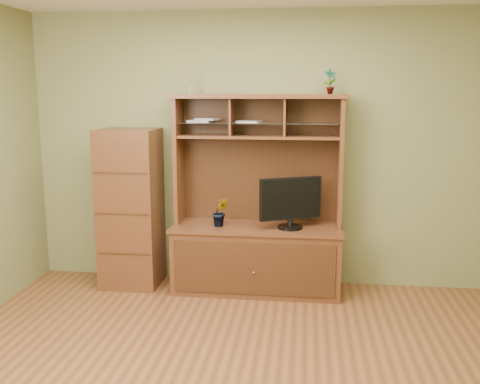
# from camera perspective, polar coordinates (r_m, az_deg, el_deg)

# --- Properties ---
(room) EXTENTS (4.54, 4.04, 2.74)m
(room) POSITION_cam_1_polar(r_m,az_deg,el_deg) (3.37, -1.68, 0.83)
(room) COLOR brown
(room) RESTS_ON ground
(media_hutch) EXTENTS (1.66, 0.61, 1.90)m
(media_hutch) POSITION_cam_1_polar(r_m,az_deg,el_deg) (5.22, 1.81, -4.92)
(media_hutch) COLOR #4B2415
(media_hutch) RESTS_ON room
(monitor) EXTENTS (0.57, 0.31, 0.49)m
(monitor) POSITION_cam_1_polar(r_m,az_deg,el_deg) (5.03, 5.41, -1.05)
(monitor) COLOR black
(monitor) RESTS_ON media_hutch
(orchid_plant) EXTENTS (0.18, 0.16, 0.28)m
(orchid_plant) POSITION_cam_1_polar(r_m,az_deg,el_deg) (5.11, -2.12, -2.14)
(orchid_plant) COLOR #27511B
(orchid_plant) RESTS_ON media_hutch
(top_plant) EXTENTS (0.14, 0.12, 0.23)m
(top_plant) POSITION_cam_1_polar(r_m,az_deg,el_deg) (5.09, 9.57, 11.56)
(top_plant) COLOR #2D6B25
(top_plant) RESTS_ON media_hutch
(reed_diffuser) EXTENTS (0.05, 0.05, 0.26)m
(reed_diffuser) POSITION_cam_1_polar(r_m,az_deg,el_deg) (5.20, -5.41, 11.50)
(reed_diffuser) COLOR silver
(reed_diffuser) RESTS_ON media_hutch
(magazines) EXTENTS (0.72, 0.22, 0.04)m
(magazines) POSITION_cam_1_polar(r_m,az_deg,el_deg) (5.16, -2.31, 7.61)
(magazines) COLOR #AAAAAE
(magazines) RESTS_ON media_hutch
(side_cabinet) EXTENTS (0.56, 0.51, 1.57)m
(side_cabinet) POSITION_cam_1_polar(r_m,az_deg,el_deg) (5.41, -11.58, -1.71)
(side_cabinet) COLOR #4B2415
(side_cabinet) RESTS_ON room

